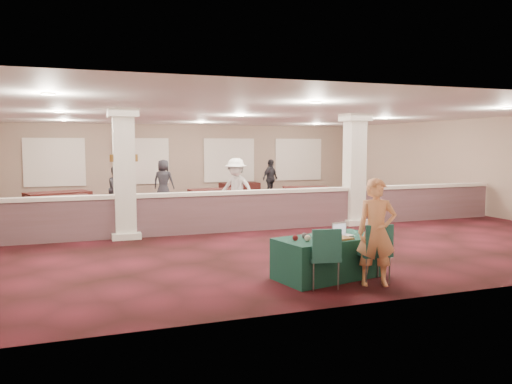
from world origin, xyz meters
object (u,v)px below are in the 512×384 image
object	(u,v)px
attendee_b	(236,189)
attendee_c	(270,179)
far_table_back_center	(240,190)
far_table_front_left	(57,207)
near_table	(328,257)
far_table_back_left	(58,204)
far_table_front_right	(391,197)
attendee_d	(164,181)
conf_chair_side	(324,253)
woman	(376,232)
conf_chair_main	(375,248)
far_table_back_right	(306,196)
attendee_a	(117,189)
far_table_front_center	(215,199)

from	to	relation	value
attendee_b	attendee_c	xyz separation A→B (m)	(3.23, 5.39, -0.11)
far_table_back_center	far_table_front_left	bearing A→B (deg)	-151.39
near_table	attendee_c	bearing A→B (deg)	61.13
far_table_back_left	far_table_back_center	distance (m)	7.91
far_table_front_right	attendee_d	bearing A→B (deg)	152.60
conf_chair_side	far_table_front_left	size ratio (longest dim) A/B	0.54
woman	far_table_front_left	xyz separation A→B (m)	(-5.29, 9.66, -0.52)
far_table_back_center	attendee_b	xyz separation A→B (m)	(-1.95, -5.79, 0.62)
conf_chair_main	far_table_front_left	size ratio (longest dim) A/B	0.55
far_table_front_left	attendee_d	world-z (taller)	attendee_d
far_table_back_center	far_table_back_right	bearing A→B (deg)	-62.28
attendee_a	far_table_front_left	bearing A→B (deg)	-177.75
conf_chair_side	far_table_back_center	bearing A→B (deg)	88.39
attendee_d	far_table_front_center	bearing A→B (deg)	146.11
conf_chair_side	far_table_front_center	xyz separation A→B (m)	(0.86, 10.09, -0.22)
near_table	far_table_back_right	size ratio (longest dim) A/B	1.07
near_table	far_table_back_right	bearing A→B (deg)	54.67
far_table_back_left	attendee_a	size ratio (longest dim) A/B	1.25
conf_chair_main	attendee_b	size ratio (longest dim) A/B	0.53
near_table	attendee_b	bearing A→B (deg)	73.69
far_table_back_right	far_table_front_left	bearing A→B (deg)	-175.24
conf_chair_side	far_table_back_right	xyz separation A→B (m)	(4.53, 10.29, -0.24)
far_table_back_left	far_table_front_right	bearing A→B (deg)	-7.30
woman	near_table	bearing A→B (deg)	146.33
woman	far_table_front_right	xyz separation A→B (m)	(6.45, 8.90, -0.54)
conf_chair_main	far_table_back_center	distance (m)	13.63
woman	far_table_front_left	bearing A→B (deg)	138.83
far_table_front_center	far_table_front_right	distance (m)	6.62
conf_chair_main	conf_chair_side	distance (m)	0.96
far_table_front_right	far_table_back_center	xyz separation A→B (m)	(-4.50, 4.71, -0.02)
woman	attendee_c	world-z (taller)	woman
far_table_front_right	far_table_front_center	bearing A→B (deg)	168.65
attendee_d	conf_chair_side	bearing A→B (deg)	121.93
conf_chair_main	far_table_front_center	bearing A→B (deg)	97.10
far_table_front_left	far_table_back_center	size ratio (longest dim) A/B	1.11
conf_chair_side	far_table_back_right	bearing A→B (deg)	76.55
conf_chair_main	attendee_a	xyz separation A→B (m)	(-3.43, 11.03, 0.18)
conf_chair_side	far_table_back_center	distance (m)	13.79
far_table_front_center	attendee_c	distance (m)	4.47
conf_chair_side	far_table_front_right	size ratio (longest dim) A/B	0.57
attendee_c	conf_chair_main	bearing A→B (deg)	-136.52
far_table_back_center	far_table_back_left	bearing A→B (deg)	-156.14
woman	attendee_c	size ratio (longest dim) A/B	1.06
woman	far_table_back_right	bearing A→B (deg)	90.90
far_table_front_right	attendee_a	bearing A→B (deg)	167.17
conf_chair_main	far_table_front_right	distance (m)	10.87
conf_chair_main	far_table_front_right	world-z (taller)	conf_chair_main
far_table_back_center	attendee_c	size ratio (longest dim) A/B	0.98
far_table_front_right	conf_chair_side	bearing A→B (deg)	-129.90
conf_chair_side	far_table_back_left	size ratio (longest dim) A/B	0.51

